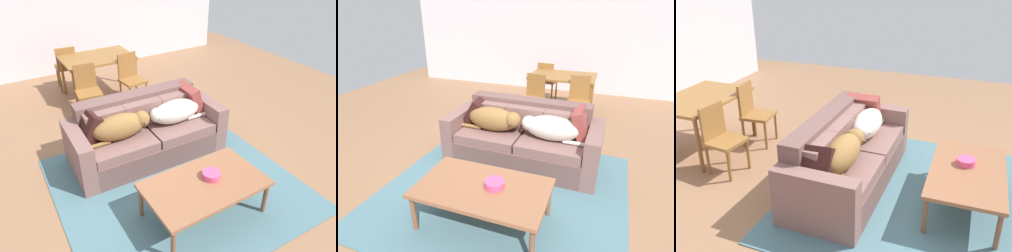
# 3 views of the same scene
# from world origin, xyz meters

# --- Properties ---
(ground_plane) EXTENTS (10.00, 10.00, 0.00)m
(ground_plane) POSITION_xyz_m (0.00, 0.00, 0.00)
(ground_plane) COLOR #916748
(back_partition) EXTENTS (8.00, 0.12, 2.70)m
(back_partition) POSITION_xyz_m (0.00, 4.00, 1.35)
(back_partition) COLOR silver
(back_partition) RESTS_ON ground
(area_rug) EXTENTS (2.86, 2.73, 0.01)m
(area_rug) POSITION_xyz_m (0.13, -0.53, 0.01)
(area_rug) COLOR slate
(area_rug) RESTS_ON ground
(couch) EXTENTS (2.10, 0.92, 0.84)m
(couch) POSITION_xyz_m (0.13, 0.25, 0.33)
(couch) COLOR brown
(couch) RESTS_ON ground
(dog_on_left_cushion) EXTENTS (0.89, 0.35, 0.33)m
(dog_on_left_cushion) POSITION_xyz_m (-0.25, 0.14, 0.62)
(dog_on_left_cushion) COLOR olive
(dog_on_left_cushion) RESTS_ON couch
(dog_on_right_cushion) EXTENTS (0.87, 0.33, 0.32)m
(dog_on_right_cushion) POSITION_xyz_m (0.51, 0.13, 0.62)
(dog_on_right_cushion) COLOR silver
(dog_on_right_cushion) RESTS_ON couch
(throw_pillow_by_left_arm) EXTENTS (0.35, 0.40, 0.40)m
(throw_pillow_by_left_arm) POSITION_xyz_m (-0.63, 0.33, 0.63)
(throw_pillow_by_left_arm) COLOR black
(throw_pillow_by_left_arm) RESTS_ON couch
(throw_pillow_by_right_arm) EXTENTS (0.26, 0.42, 0.44)m
(throw_pillow_by_right_arm) POSITION_xyz_m (0.89, 0.29, 0.65)
(throw_pillow_by_right_arm) COLOR brown
(throw_pillow_by_right_arm) RESTS_ON couch
(coffee_table) EXTENTS (1.29, 0.76, 0.45)m
(coffee_table) POSITION_xyz_m (0.13, -1.10, 0.41)
(coffee_table) COLOR #935C3D
(coffee_table) RESTS_ON ground
(bowl_on_coffee_table) EXTENTS (0.20, 0.20, 0.07)m
(bowl_on_coffee_table) POSITION_xyz_m (0.24, -1.06, 0.48)
(bowl_on_coffee_table) COLOR #EA4C7F
(bowl_on_coffee_table) RESTS_ON coffee_table
(dining_table) EXTENTS (1.26, 0.87, 0.77)m
(dining_table) POSITION_xyz_m (0.28, 2.40, 0.69)
(dining_table) COLOR olive
(dining_table) RESTS_ON ground
(dining_chair_near_left) EXTENTS (0.45, 0.45, 0.87)m
(dining_chair_near_left) POSITION_xyz_m (-0.15, 1.79, 0.48)
(dining_chair_near_left) COLOR olive
(dining_chair_near_left) RESTS_ON ground
(dining_chair_near_right) EXTENTS (0.44, 0.44, 0.89)m
(dining_chair_near_right) POSITION_xyz_m (0.68, 1.86, 0.49)
(dining_chair_near_right) COLOR olive
(dining_chair_near_right) RESTS_ON ground
(dining_chair_far_left) EXTENTS (0.44, 0.44, 0.88)m
(dining_chair_far_left) POSITION_xyz_m (-0.16, 2.96, 0.50)
(dining_chair_far_left) COLOR olive
(dining_chair_far_left) RESTS_ON ground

